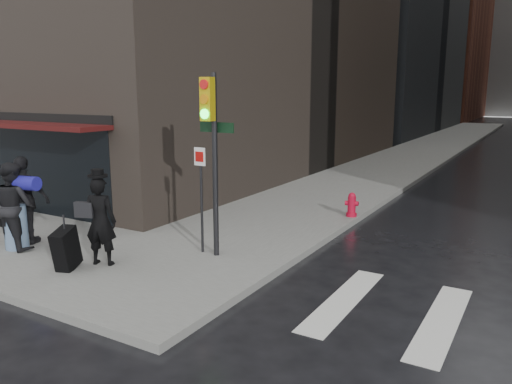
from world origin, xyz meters
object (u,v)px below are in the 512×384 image
Objects in this scene: man_jeans at (14,206)px; traffic_light at (211,140)px; fire_hydrant at (352,206)px; man_overcoat at (93,225)px; man_greycoat at (25,201)px.

traffic_light is at bearing -157.23° from man_jeans.
man_jeans is 4.56m from traffic_light.
fire_hydrant is (1.34, 4.65, -2.10)m from traffic_light.
man_greycoat is (-2.42, 0.24, 0.18)m from man_overcoat.
man_overcoat is 1.02× the size of man_jeans.
man_jeans is 0.51× the size of traffic_light.
traffic_light is at bearing 175.21° from man_greycoat.
traffic_light is 5.61× the size of fire_hydrant.
man_overcoat reaches higher than man_jeans.
traffic_light reaches higher than fire_hydrant.
traffic_light is at bearing -106.05° from fire_hydrant.
fire_hydrant is (5.30, 6.38, -0.65)m from man_jeans.
traffic_light is (1.65, 1.64, 1.59)m from man_overcoat.
traffic_light reaches higher than man_jeans.
fire_hydrant is at bearing -135.44° from man_overcoat.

